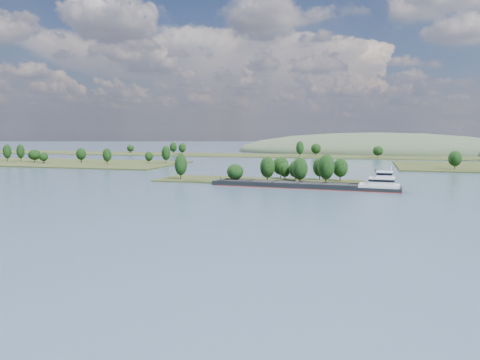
% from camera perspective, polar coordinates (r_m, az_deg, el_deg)
% --- Properties ---
extents(ground, '(1800.00, 1800.00, 0.00)m').
position_cam_1_polar(ground, '(170.91, -2.31, -2.31)').
color(ground, '#3E586C').
rests_on(ground, ground).
extents(tree_island, '(100.00, 33.33, 14.74)m').
position_cam_1_polar(tree_island, '(225.62, 4.07, 0.77)').
color(tree_island, '#283216').
rests_on(tree_island, ground).
extents(back_shoreline, '(900.00, 60.00, 15.53)m').
position_cam_1_polar(back_shoreline, '(443.41, 9.98, 2.92)').
color(back_shoreline, '#283216').
rests_on(back_shoreline, ground).
extents(hill_west, '(320.00, 160.00, 44.00)m').
position_cam_1_polar(hill_west, '(541.73, 16.27, 3.26)').
color(hill_west, '#384731').
rests_on(hill_west, ground).
extents(cargo_barge, '(82.64, 16.53, 11.11)m').
position_cam_1_polar(cargo_barge, '(203.87, 9.29, -0.61)').
color(cargo_barge, black).
rests_on(cargo_barge, ground).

